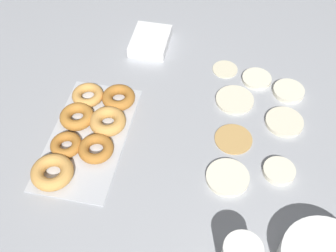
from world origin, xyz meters
TOP-DOWN VIEW (x-y plane):
  - ground_plane at (0.00, 0.00)m, footprint 3.00×3.00m
  - pancake_0 at (0.12, 0.22)m, footprint 0.09×0.09m
  - pancake_1 at (0.17, 0.09)m, footprint 0.11×0.11m
  - pancake_2 at (0.03, 0.09)m, footprint 0.11×0.11m
  - pancake_3 at (-0.22, 0.14)m, footprint 0.09×0.09m
  - pancake_4 at (-0.06, 0.23)m, footprint 0.11×0.11m
  - pancake_5 at (-0.12, 0.08)m, footprint 0.12×0.12m
  - pancake_6 at (-0.18, 0.24)m, footprint 0.10×0.10m
  - pancake_7 at (-0.25, 0.03)m, footprint 0.08×0.08m
  - donut_tray at (0.10, -0.32)m, footprint 0.41×0.21m
  - container_stack at (-0.32, -0.23)m, footprint 0.15×0.12m

SIDE VIEW (x-z plane):
  - ground_plane at x=0.00m, z-range 0.00..0.00m
  - pancake_7 at x=-0.25m, z-range 0.00..0.01m
  - pancake_2 at x=0.03m, z-range 0.00..0.01m
  - pancake_5 at x=-0.12m, z-range 0.00..0.01m
  - pancake_3 at x=-0.22m, z-range 0.00..0.01m
  - pancake_4 at x=-0.06m, z-range 0.00..0.01m
  - pancake_1 at x=0.17m, z-range 0.00..0.01m
  - pancake_6 at x=-0.18m, z-range 0.00..0.02m
  - pancake_0 at x=0.12m, z-range 0.00..0.02m
  - donut_tray at x=0.10m, z-range 0.00..0.04m
  - container_stack at x=-0.32m, z-range 0.00..0.04m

